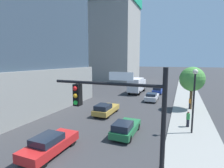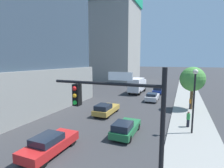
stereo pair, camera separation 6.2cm
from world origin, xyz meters
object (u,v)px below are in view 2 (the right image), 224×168
Objects in this scene: traffic_light_pole at (122,115)px; street_lamp at (194,92)px; car_green at (125,128)px; car_silver at (152,97)px; car_red at (50,144)px; construction_building at (116,35)px; car_blue at (158,90)px; pedestrian_green_shirt at (188,119)px; pedestrian_orange_shirt at (190,103)px; street_tree at (192,79)px; box_truck at (137,85)px; car_gold at (106,109)px.

street_lamp is at bearing 70.97° from traffic_light_pole.
car_green reaches higher than car_silver.
car_red is 1.07× the size of car_silver.
car_silver is (4.15, 19.75, -0.01)m from car_red.
car_red is (12.96, -46.55, -14.62)m from construction_building.
car_blue is at bearing 81.36° from car_red.
construction_building reaches higher than pedestrian_green_shirt.
car_silver reaches higher than car_blue.
pedestrian_green_shirt reaches higher than car_red.
traffic_light_pole is at bearing -100.80° from pedestrian_orange_shirt.
construction_building is 8.02× the size of car_red.
construction_building is at bearing 131.61° from car_blue.
street_tree reaches higher than pedestrian_green_shirt.
construction_building is at bearing 120.85° from pedestrian_green_shirt.
street_lamp is 1.01× the size of street_tree.
street_tree is 7.99m from pedestrian_green_shirt.
traffic_light_pole is at bearing -77.28° from box_truck.
pedestrian_green_shirt is (-0.43, -7.22, -0.02)m from pedestrian_orange_shirt.
street_tree is at bearing 88.64° from street_lamp.
car_blue is 4.54m from box_truck.
construction_building is at bearing 122.01° from box_truck.
construction_building is 8.56× the size of car_silver.
car_gold is (-9.76, 2.36, -3.25)m from street_lamp.
box_truck is 13.80m from pedestrian_orange_shirt.
street_lamp is at bearing -74.14° from car_blue.
street_lamp reaches higher than pedestrian_green_shirt.
car_red is 27.60m from car_blue.
street_lamp is at bearing -61.90° from box_truck.
traffic_light_pole is 1.34× the size of car_blue.
car_red is 9.90m from car_gold.
traffic_light_pole is 14.26m from car_gold.
pedestrian_orange_shirt is (0.14, 8.68, -3.00)m from street_lamp.
street_lamp is at bearing -91.36° from street_tree.
street_tree is 3.66× the size of pedestrian_green_shirt.
car_gold is at bearing 90.00° from car_red.
box_truck reaches higher than car_blue.
car_red reaches higher than car_silver.
car_red is 1.07× the size of car_green.
box_truck is 4.47× the size of pedestrian_green_shirt.
car_gold is at bearing -90.00° from box_truck.
car_blue is at bearing 106.20° from pedestrian_green_shirt.
street_lamp is 12.75m from car_red.
pedestrian_green_shirt is (9.46, -0.89, 0.23)m from car_gold.
street_lamp reaches higher than car_blue.
car_gold is 0.63× the size of box_truck.
box_truck is (-4.15, -1.47, 1.10)m from car_blue.
construction_building is 7.81× the size of car_blue.
car_blue is at bearing 94.25° from traffic_light_pole.
car_silver is at bearing 67.16° from car_gold.
box_truck is at bearing 102.72° from traffic_light_pole.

